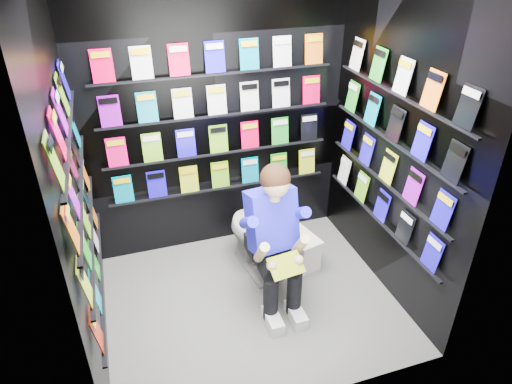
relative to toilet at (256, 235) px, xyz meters
name	(u,v)px	position (x,y,z in m)	size (l,w,h in m)	color
floor	(251,302)	(-0.19, -0.44, -0.37)	(2.40, 2.40, 0.00)	#626260
wall_back	(217,119)	(-0.19, 0.56, 0.93)	(2.40, 0.04, 2.60)	black
wall_front	(306,249)	(-0.19, -1.44, 0.93)	(2.40, 0.04, 2.60)	black
wall_left	(74,194)	(-1.39, -0.44, 0.93)	(0.04, 2.00, 2.60)	black
wall_right	(395,146)	(1.01, -0.44, 0.93)	(0.04, 2.00, 2.60)	black
comics_back	(218,120)	(-0.19, 0.53, 0.94)	(2.10, 0.06, 1.37)	#E90543
comics_left	(79,193)	(-1.36, -0.44, 0.94)	(0.06, 1.70, 1.37)	#E90543
comics_right	(392,146)	(0.98, -0.44, 0.94)	(0.06, 1.70, 1.37)	#E90543
toilet	(256,235)	(0.00, 0.00, 0.00)	(0.42, 0.75, 0.73)	white
longbox	(300,250)	(0.42, -0.07, -0.22)	(0.21, 0.38, 0.29)	silver
longbox_lid	(301,237)	(0.42, -0.07, -0.07)	(0.23, 0.40, 0.03)	silver
reader	(271,220)	(0.00, -0.38, 0.40)	(0.52, 0.76, 1.41)	#221DC1
held_comic	(286,265)	(0.00, -0.73, 0.21)	(0.27, 0.01, 0.19)	green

